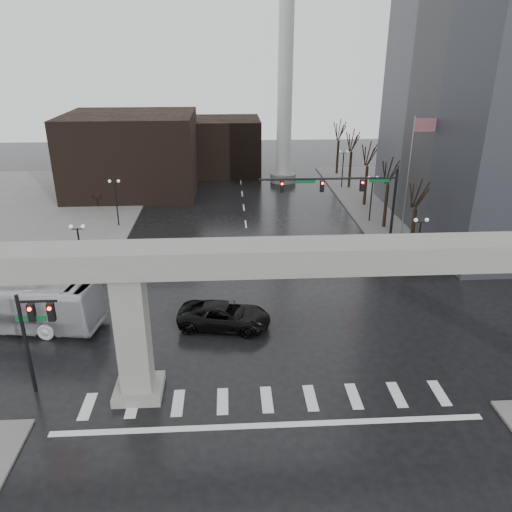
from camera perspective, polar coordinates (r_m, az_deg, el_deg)
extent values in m
plane|color=black|center=(29.00, 1.08, -14.84)|extent=(160.00, 160.00, 0.00)
cube|color=slate|center=(67.48, 21.31, 6.13)|extent=(28.00, 36.00, 0.15)
cube|color=slate|center=(66.02, -24.75, 5.24)|extent=(28.00, 36.00, 0.15)
cube|color=gray|center=(24.92, 1.22, -0.13)|extent=(48.00, 2.20, 1.40)
cube|color=gray|center=(27.34, -13.84, -8.89)|extent=(1.60, 1.60, 7.30)
cube|color=gray|center=(29.24, -13.20, -14.57)|extent=(2.60, 2.60, 0.50)
cube|color=black|center=(67.20, -13.96, 11.30)|extent=(16.00, 14.00, 10.00)
cube|color=black|center=(76.11, -3.47, 12.44)|extent=(10.00, 10.00, 8.00)
cylinder|color=silver|center=(69.36, 3.38, 20.58)|extent=(2.00, 2.00, 30.00)
cylinder|color=gray|center=(71.40, 3.12, 8.96)|extent=(3.60, 3.60, 1.20)
cylinder|color=black|center=(46.26, 15.36, 4.77)|extent=(0.24, 0.24, 8.00)
cylinder|color=black|center=(43.84, 8.25, 8.73)|extent=(12.00, 0.18, 0.18)
cube|color=black|center=(44.69, 12.01, 7.88)|extent=(0.35, 0.30, 1.00)
cube|color=black|center=(43.90, 7.56, 7.92)|extent=(0.35, 0.30, 1.00)
cube|color=black|center=(43.39, 2.97, 7.91)|extent=(0.35, 0.30, 1.00)
sphere|color=#FF0C05|center=(44.45, 12.10, 8.19)|extent=(0.20, 0.20, 0.20)
cube|color=#0B5024|center=(44.99, 13.93, 8.40)|extent=(1.80, 0.05, 0.35)
cube|color=#0B5024|center=(43.54, 5.63, 8.49)|extent=(1.80, 0.05, 0.35)
cylinder|color=black|center=(29.71, -24.75, -9.22)|extent=(0.20, 0.20, 6.00)
cylinder|color=black|center=(28.14, -23.72, -4.77)|extent=(2.00, 0.14, 0.14)
cube|color=black|center=(28.57, -24.27, -5.93)|extent=(0.35, 0.30, 1.00)
cube|color=black|center=(28.22, -22.37, -5.95)|extent=(0.35, 0.30, 1.00)
cube|color=#0B5024|center=(28.76, -24.35, -6.54)|extent=(1.60, 0.05, 0.30)
cylinder|color=silver|center=(49.34, 16.92, 8.13)|extent=(0.12, 0.12, 12.00)
cube|color=red|center=(48.73, 18.77, 14.01)|extent=(2.00, 0.03, 1.20)
cylinder|color=black|center=(42.78, 17.96, 0.70)|extent=(0.14, 0.14, 4.80)
cube|color=black|center=(42.00, 18.34, 3.67)|extent=(0.90, 0.06, 0.06)
sphere|color=silver|center=(41.77, 17.80, 3.93)|extent=(0.32, 0.32, 0.32)
sphere|color=silver|center=(42.10, 18.95, 3.93)|extent=(0.32, 0.32, 0.32)
cylinder|color=black|center=(55.30, 13.00, 6.18)|extent=(0.14, 0.14, 4.80)
cube|color=black|center=(54.70, 13.22, 8.54)|extent=(0.90, 0.06, 0.06)
sphere|color=silver|center=(54.52, 12.78, 8.75)|extent=(0.32, 0.32, 0.32)
sphere|color=silver|center=(54.78, 13.70, 8.73)|extent=(0.32, 0.32, 0.32)
cylinder|color=black|center=(68.40, 9.86, 9.59)|extent=(0.14, 0.14, 4.80)
cube|color=black|center=(67.91, 10.00, 11.52)|extent=(0.90, 0.06, 0.06)
sphere|color=silver|center=(67.77, 9.63, 11.69)|extent=(0.32, 0.32, 0.32)
sphere|color=silver|center=(67.98, 10.39, 11.67)|extent=(0.32, 0.32, 0.32)
cylinder|color=black|center=(41.59, -19.33, -0.12)|extent=(0.14, 0.14, 4.80)
cube|color=black|center=(40.78, -19.76, 2.92)|extent=(0.90, 0.06, 0.06)
sphere|color=silver|center=(40.85, -20.40, 3.16)|extent=(0.32, 0.32, 0.32)
sphere|color=silver|center=(40.59, -19.18, 3.21)|extent=(0.32, 0.32, 0.32)
cylinder|color=black|center=(54.38, -15.63, 5.64)|extent=(0.14, 0.14, 4.80)
cube|color=black|center=(53.77, -15.90, 8.03)|extent=(0.90, 0.06, 0.06)
sphere|color=silver|center=(53.82, -16.39, 8.21)|extent=(0.32, 0.32, 0.32)
sphere|color=silver|center=(53.62, -15.45, 8.26)|extent=(0.32, 0.32, 0.32)
cylinder|color=black|center=(67.66, -13.33, 9.17)|extent=(0.14, 0.14, 4.80)
cube|color=black|center=(67.16, -13.51, 11.11)|extent=(0.90, 0.06, 0.06)
sphere|color=silver|center=(67.21, -13.91, 11.26)|extent=(0.32, 0.32, 0.32)
sphere|color=silver|center=(67.05, -13.14, 11.30)|extent=(0.32, 0.32, 0.32)
cylinder|color=black|center=(46.65, 17.42, 2.44)|extent=(0.34, 0.34, 4.55)
cylinder|color=black|center=(45.55, 17.97, 6.84)|extent=(0.12, 1.52, 2.98)
cylinder|color=black|center=(46.02, 18.41, 6.64)|extent=(0.83, 1.14, 2.51)
cylinder|color=black|center=(53.78, 14.59, 5.48)|extent=(0.34, 0.34, 4.66)
cylinder|color=black|center=(52.82, 15.00, 9.44)|extent=(0.12, 1.55, 3.05)
cylinder|color=black|center=(53.26, 15.41, 9.24)|extent=(0.85, 1.16, 2.57)
cylinder|color=black|center=(61.13, 12.41, 7.79)|extent=(0.34, 0.34, 4.76)
cylinder|color=black|center=(60.27, 12.73, 11.38)|extent=(0.12, 1.59, 3.11)
cylinder|color=black|center=(60.69, 13.11, 11.19)|extent=(0.86, 1.18, 2.62)
cylinder|color=black|center=(68.62, 10.69, 9.60)|extent=(0.34, 0.34, 4.87)
cylinder|color=black|center=(67.84, 10.94, 12.88)|extent=(0.12, 1.62, 3.18)
cylinder|color=black|center=(68.25, 11.29, 12.70)|extent=(0.88, 1.20, 2.68)
cylinder|color=black|center=(76.22, 9.30, 11.04)|extent=(0.34, 0.34, 4.97)
cylinder|color=black|center=(75.51, 9.50, 14.07)|extent=(0.12, 1.65, 3.25)
cylinder|color=black|center=(75.90, 9.82, 13.90)|extent=(0.89, 1.23, 2.74)
imported|color=black|center=(34.09, -3.63, -6.83)|extent=(6.65, 3.94, 1.74)
imported|color=silver|center=(37.75, -26.84, -4.72)|extent=(13.44, 5.21, 3.65)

